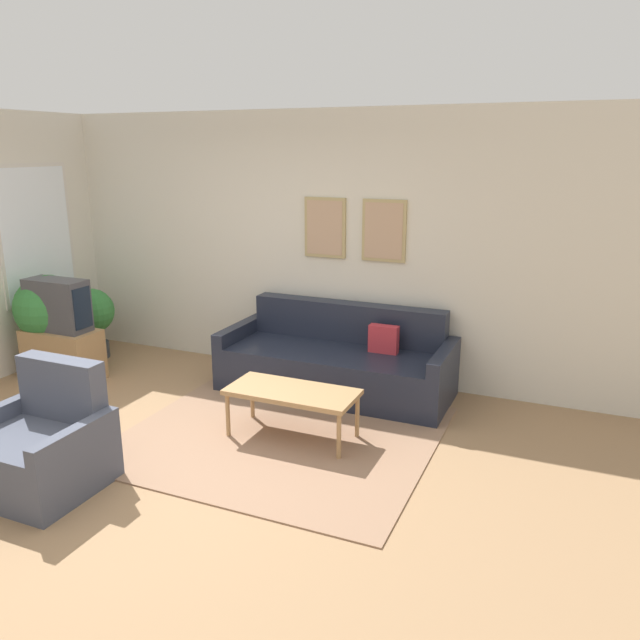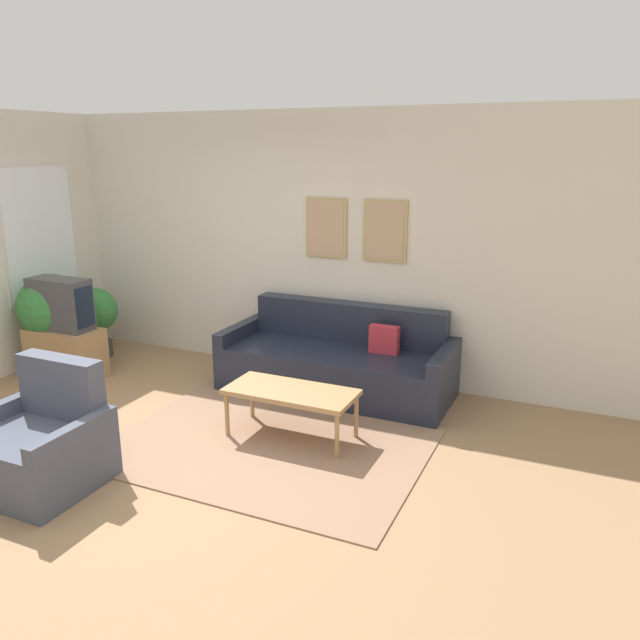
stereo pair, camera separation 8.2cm
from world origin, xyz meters
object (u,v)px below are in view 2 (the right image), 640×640
coffee_table (291,394)px  armchair (39,446)px  tv (61,304)px  potted_plant_tall (52,310)px  couch (338,363)px

coffee_table → armchair: size_ratio=1.23×
tv → potted_plant_tall: potted_plant_tall is taller
armchair → couch: bearing=78.8°
coffee_table → potted_plant_tall: (-3.02, 0.41, 0.29)m
coffee_table → potted_plant_tall: size_ratio=1.01×
couch → tv: size_ratio=3.42×
coffee_table → couch: bearing=92.3°
armchair → potted_plant_tall: size_ratio=0.82×
tv → potted_plant_tall: bearing=156.8°
tv → armchair: tv is taller
couch → coffee_table: (0.05, -1.11, 0.09)m
couch → tv: bearing=-163.5°
tv → coffee_table: bearing=-6.2°
armchair → coffee_table: bearing=62.2°
couch → armchair: (-1.26, -2.49, -0.01)m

